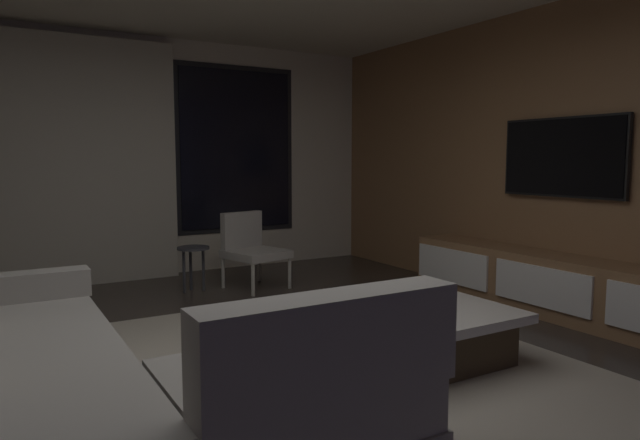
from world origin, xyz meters
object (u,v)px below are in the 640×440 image
Objects in this scene: sectional_couch at (91,386)px; coffee_table at (408,331)px; media_console at (563,288)px; mounted_tv at (562,157)px; side_stool at (193,255)px; accent_chair_near_window at (251,246)px; book_stack_on_coffee_table at (402,294)px.

sectional_couch is 2.16× the size of coffee_table.
sectional_couch is 3.77m from media_console.
sectional_couch is at bearing -173.17° from mounted_tv.
side_stool is (1.39, 2.78, 0.08)m from sectional_couch.
mounted_tv is (0.18, 0.20, 1.10)m from media_console.
coffee_table is 2.53m from accent_chair_near_window.
sectional_couch is at bearing -175.02° from coffee_table.
coffee_table is (2.02, 0.18, -0.10)m from sectional_couch.
media_console is at bearing -132.47° from mounted_tv.
sectional_couch is 3.11m from side_stool.
side_stool is 3.58m from mounted_tv.
book_stack_on_coffee_table is at bearing -86.57° from accent_chair_near_window.
book_stack_on_coffee_table is 1.65m from media_console.
media_console is at bearing -3.44° from book_stack_on_coffee_table.
mounted_tv is at bearing -48.53° from accent_chair_near_window.
sectional_couch is 5.43× the size of side_stool.
coffee_table is at bearing -117.41° from book_stack_on_coffee_table.
book_stack_on_coffee_table is at bearing 62.59° from coffee_table.
mounted_tv reaches higher than book_stack_on_coffee_table.
coffee_table is 3.90× the size of book_stack_on_coffee_table.
coffee_table is at bearing -171.25° from mounted_tv.
coffee_table is at bearing -76.48° from side_stool.
media_console is at bearing 3.23° from coffee_table.
mounted_tv is (1.82, 0.10, 0.96)m from book_stack_on_coffee_table.
side_stool reaches higher than book_stack_on_coffee_table.
media_console is (1.64, -0.10, -0.13)m from book_stack_on_coffee_table.
book_stack_on_coffee_table is 2.32m from accent_chair_near_window.
media_console is at bearing -53.63° from accent_chair_near_window.
accent_chair_near_window is 0.65× the size of mounted_tv.
sectional_couch reaches higher than book_stack_on_coffee_table.
media_console is at bearing -46.62° from side_stool.
side_stool is at bearing 103.52° from coffee_table.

